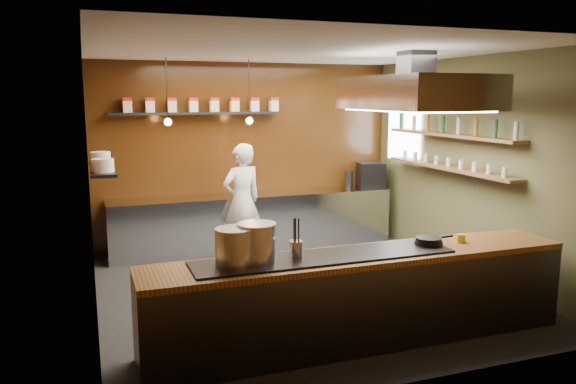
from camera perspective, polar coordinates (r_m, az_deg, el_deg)
name	(u,v)px	position (r m, az deg, el deg)	size (l,w,h in m)	color
floor	(303,291)	(7.30, 1.52, -9.98)	(5.00, 5.00, 0.00)	black
back_wall	(248,155)	(9.30, -4.06, 3.75)	(5.00, 5.00, 0.00)	#331809
left_wall	(90,186)	(6.47, -19.50, 0.62)	(5.00, 5.00, 0.00)	#331809
right_wall	(471,166)	(8.19, 18.11, 2.49)	(5.00, 5.00, 0.00)	brown
ceiling	(304,50)	(6.90, 1.63, 14.19)	(5.00, 5.00, 0.00)	silver
window_pane	(404,131)	(9.52, 11.70, 6.13)	(1.00, 1.00, 0.00)	white
prep_counter	(255,221)	(9.16, -3.42, -3.00)	(4.60, 0.65, 0.90)	silver
pass_counter	(361,298)	(5.77, 7.39, -10.59)	(4.40, 0.72, 0.94)	#38383D
tin_shelf	(194,113)	(8.91, -9.49, 7.90)	(2.60, 0.26, 0.04)	black
plate_shelf	(102,169)	(7.46, -18.37, 2.20)	(0.30, 1.40, 0.04)	black
bottle_shelf_upper	(450,135)	(8.29, 16.11, 5.59)	(0.26, 2.80, 0.04)	brown
bottle_shelf_lower	(448,168)	(8.34, 15.96, 2.37)	(0.26, 2.80, 0.04)	brown
extractor_hood	(415,93)	(7.11, 12.77, 9.83)	(1.20, 2.00, 0.72)	#38383D
pendant_left	(168,118)	(8.19, -12.11, 7.33)	(0.10, 0.10, 0.95)	black
pendant_right	(249,117)	(8.43, -3.94, 7.58)	(0.10, 0.10, 0.95)	black
storage_tins	(204,105)	(8.94, -8.56, 8.77)	(2.43, 0.13, 0.22)	beige
plate_stacks	(102,161)	(7.45, -18.41, 2.96)	(0.26, 1.16, 0.16)	white
bottles	(450,125)	(8.28, 16.16, 6.55)	(0.06, 2.66, 0.24)	silver
wine_glasses	(448,162)	(8.33, 15.99, 2.95)	(0.07, 2.37, 0.13)	silver
stockpot_large	(257,242)	(5.25, -3.20, -5.11)	(0.37, 0.37, 0.36)	silver
stockpot_small	(235,246)	(5.16, -5.43, -5.52)	(0.36, 0.36, 0.34)	#B5B7BC
utensil_crock	(296,249)	(5.36, 0.84, -5.85)	(0.13, 0.13, 0.17)	silver
frying_pan	(429,241)	(6.04, 14.14, -4.83)	(0.46, 0.29, 0.07)	black
butter_jar	(461,238)	(6.29, 17.18, -4.50)	(0.10, 0.10, 0.09)	gold
espresso_machine	(371,175)	(9.82, 8.40, 1.72)	(0.43, 0.41, 0.43)	black
chef	(242,201)	(8.60, -4.70, -0.92)	(0.64, 0.42, 1.76)	white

